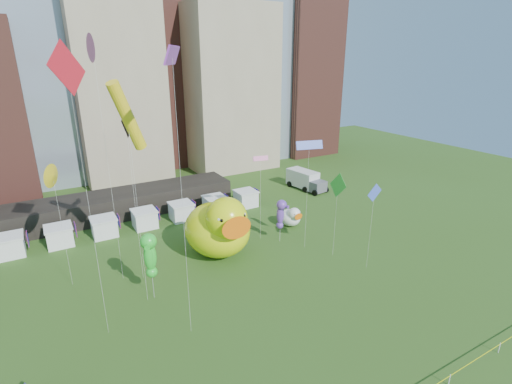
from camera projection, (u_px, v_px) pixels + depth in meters
skyline at (100, 54)px, 64.14m from camera, size 101.00×23.00×68.00m
pavilion at (96, 208)px, 52.31m from camera, size 38.00×6.00×3.20m
vendor_tents at (145, 219)px, 49.96m from camera, size 33.24×2.80×2.40m
big_duck at (219, 227)px, 42.19m from camera, size 7.31×9.77×7.49m
small_duck at (291, 217)px, 50.33m from camera, size 2.68×3.59×2.75m
seahorse_green at (150, 252)px, 33.98m from camera, size 1.88×2.11×6.61m
seahorse_purple at (281, 212)px, 45.24m from camera, size 1.59×1.78×5.33m
box_truck at (305, 180)px, 64.31m from camera, size 3.71×7.46×3.04m
kite_0 at (68, 73)px, 24.44m from camera, size 2.44×2.56×22.17m
kite_1 at (261, 159)px, 43.74m from camera, size 1.79×0.67×10.43m
kite_3 at (338, 186)px, 40.58m from camera, size 0.29×2.81×9.68m
kite_4 at (52, 176)px, 33.96m from camera, size 1.08×2.00×12.20m
kite_5 at (309, 146)px, 40.98m from camera, size 2.99×1.17×12.64m
kite_9 at (92, 48)px, 31.44m from camera, size 0.38×2.33×22.93m
kite_10 at (127, 129)px, 33.88m from camera, size 0.37×2.23×16.56m
kite_12 at (127, 117)px, 29.69m from camera, size 3.26×2.76×19.57m
kite_13 at (374, 194)px, 37.97m from camera, size 1.86×0.06×9.35m
kite_15 at (172, 57)px, 24.25m from camera, size 2.26×3.64×21.79m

